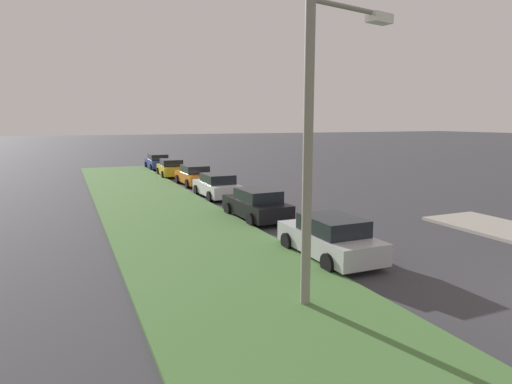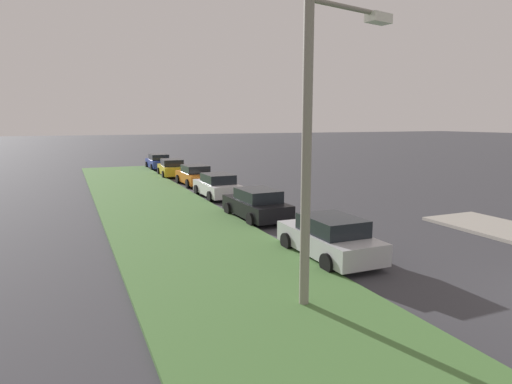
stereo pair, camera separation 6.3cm
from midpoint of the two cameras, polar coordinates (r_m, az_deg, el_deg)
grass_median at (r=16.71m, az=-7.56°, el=-6.77°), size 60.00×6.00×0.12m
parked_car_silver at (r=15.20m, az=9.64°, el=-5.88°), size 4.31×2.03×1.47m
parked_car_black at (r=20.84m, az=0.17°, el=-1.63°), size 4.36×2.13×1.47m
parked_car_white at (r=26.90m, az=-4.99°, el=0.79°), size 4.32×2.06×1.47m
parked_car_orange at (r=32.33m, az=-7.91°, el=2.16°), size 4.33×2.07×1.47m
parked_car_yellow at (r=37.76m, az=-10.85°, el=3.09°), size 4.39×2.19×1.47m
parked_car_blue at (r=43.89m, az=-12.53°, el=3.87°), size 4.31×2.03×1.47m
streetlight at (r=10.74m, az=8.22°, el=7.79°), size 0.88×2.85×7.50m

